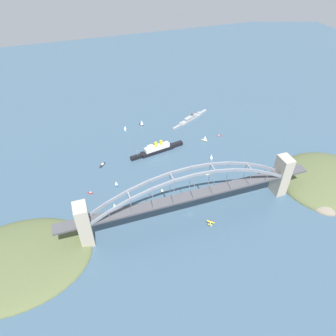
{
  "coord_description": "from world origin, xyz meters",
  "views": [
    {
      "loc": [
        -104.91,
        -225.2,
        275.9
      ],
      "look_at": [
        0.0,
        79.86,
        8.0
      ],
      "focal_mm": 33.19,
      "sensor_mm": 36.0,
      "label": 1
    }
  ],
  "objects_px": {
    "harbor_arch_bridge": "(191,196)",
    "small_boat_10": "(90,193)",
    "small_boat_8": "(207,173)",
    "ocean_liner": "(157,149)",
    "small_boat_5": "(142,123)",
    "seaplane_taxiing_near_bridge": "(210,223)",
    "small_boat_3": "(114,205)",
    "small_boat_9": "(205,138)",
    "small_boat_2": "(125,128)",
    "small_boat_4": "(102,165)",
    "small_boat_7": "(211,157)",
    "naval_cruiser": "(190,118)",
    "small_boat_6": "(116,183)",
    "small_boat_0": "(219,136)",
    "small_boat_1": "(162,190)"
  },
  "relations": [
    {
      "from": "small_boat_8",
      "to": "small_boat_10",
      "type": "xyz_separation_m",
      "value": [
        -155.01,
        15.32,
        -2.73
      ]
    },
    {
      "from": "small_boat_2",
      "to": "small_boat_4",
      "type": "relative_size",
      "value": 0.77
    },
    {
      "from": "small_boat_9",
      "to": "small_boat_2",
      "type": "bearing_deg",
      "value": 147.15
    },
    {
      "from": "ocean_liner",
      "to": "small_boat_6",
      "type": "bearing_deg",
      "value": -144.36
    },
    {
      "from": "small_boat_4",
      "to": "small_boat_7",
      "type": "xyz_separation_m",
      "value": [
        150.82,
        -36.69,
        3.52
      ]
    },
    {
      "from": "small_boat_0",
      "to": "small_boat_7",
      "type": "xyz_separation_m",
      "value": [
        -36.93,
        -50.02,
        3.69
      ]
    },
    {
      "from": "seaplane_taxiing_near_bridge",
      "to": "small_boat_8",
      "type": "relative_size",
      "value": 1.06
    },
    {
      "from": "small_boat_3",
      "to": "small_boat_7",
      "type": "relative_size",
      "value": 0.81
    },
    {
      "from": "ocean_liner",
      "to": "small_boat_0",
      "type": "distance_m",
      "value": 105.76
    },
    {
      "from": "small_boat_5",
      "to": "small_boat_7",
      "type": "xyz_separation_m",
      "value": [
        70.37,
        -121.61,
        -0.34
      ]
    },
    {
      "from": "small_boat_6",
      "to": "small_boat_9",
      "type": "xyz_separation_m",
      "value": [
        151.23,
        56.24,
        1.1
      ]
    },
    {
      "from": "harbor_arch_bridge",
      "to": "small_boat_1",
      "type": "relative_size",
      "value": 49.17
    },
    {
      "from": "small_boat_5",
      "to": "small_boat_9",
      "type": "xyz_separation_m",
      "value": [
        80.97,
        -75.9,
        -0.07
      ]
    },
    {
      "from": "small_boat_5",
      "to": "small_boat_8",
      "type": "height_order",
      "value": "small_boat_5"
    },
    {
      "from": "naval_cruiser",
      "to": "small_boat_2",
      "type": "relative_size",
      "value": 9.51
    },
    {
      "from": "naval_cruiser",
      "to": "small_boat_6",
      "type": "bearing_deg",
      "value": -141.7
    },
    {
      "from": "small_boat_0",
      "to": "small_boat_1",
      "type": "bearing_deg",
      "value": -143.87
    },
    {
      "from": "small_boat_8",
      "to": "naval_cruiser",
      "type": "bearing_deg",
      "value": 76.87
    },
    {
      "from": "small_boat_1",
      "to": "small_boat_5",
      "type": "xyz_separation_m",
      "value": [
        17.5,
        162.71,
        1.96
      ]
    },
    {
      "from": "small_boat_5",
      "to": "small_boat_10",
      "type": "distance_m",
      "value": 172.01
    },
    {
      "from": "small_boat_4",
      "to": "naval_cruiser",
      "type": "bearing_deg",
      "value": 24.32
    },
    {
      "from": "naval_cruiser",
      "to": "small_boat_4",
      "type": "relative_size",
      "value": 7.29
    },
    {
      "from": "seaplane_taxiing_near_bridge",
      "to": "small_boat_3",
      "type": "bearing_deg",
      "value": 147.78
    },
    {
      "from": "small_boat_8",
      "to": "small_boat_10",
      "type": "relative_size",
      "value": 1.23
    },
    {
      "from": "harbor_arch_bridge",
      "to": "small_boat_9",
      "type": "distance_m",
      "value": 157.51
    },
    {
      "from": "naval_cruiser",
      "to": "small_boat_8",
      "type": "bearing_deg",
      "value": -103.13
    },
    {
      "from": "small_boat_4",
      "to": "small_boat_7",
      "type": "bearing_deg",
      "value": -13.67
    },
    {
      "from": "small_boat_1",
      "to": "small_boat_4",
      "type": "height_order",
      "value": "small_boat_1"
    },
    {
      "from": "small_boat_2",
      "to": "small_boat_10",
      "type": "xyz_separation_m",
      "value": [
        -75.37,
        -131.73,
        -2.83
      ]
    },
    {
      "from": "seaplane_taxiing_near_bridge",
      "to": "small_boat_4",
      "type": "relative_size",
      "value": 0.78
    },
    {
      "from": "small_boat_4",
      "to": "small_boat_6",
      "type": "xyz_separation_m",
      "value": [
        10.18,
        -47.22,
        2.69
      ]
    },
    {
      "from": "small_boat_5",
      "to": "small_boat_7",
      "type": "relative_size",
      "value": 1.09
    },
    {
      "from": "harbor_arch_bridge",
      "to": "small_boat_1",
      "type": "distance_m",
      "value": 57.43
    },
    {
      "from": "small_boat_8",
      "to": "small_boat_9",
      "type": "relative_size",
      "value": 0.78
    },
    {
      "from": "small_boat_4",
      "to": "small_boat_7",
      "type": "relative_size",
      "value": 1.13
    },
    {
      "from": "ocean_liner",
      "to": "small_boat_5",
      "type": "xyz_separation_m",
      "value": [
        -2.01,
        80.31,
        -0.63
      ]
    },
    {
      "from": "small_boat_2",
      "to": "small_boat_9",
      "type": "bearing_deg",
      "value": -32.85
    },
    {
      "from": "small_boat_7",
      "to": "ocean_liner",
      "type": "bearing_deg",
      "value": 148.87
    },
    {
      "from": "small_boat_7",
      "to": "small_boat_9",
      "type": "distance_m",
      "value": 46.92
    },
    {
      "from": "harbor_arch_bridge",
      "to": "small_boat_10",
      "type": "xyz_separation_m",
      "value": [
        -106.32,
        73.2,
        -28.85
      ]
    },
    {
      "from": "seaplane_taxiing_near_bridge",
      "to": "small_boat_2",
      "type": "xyz_separation_m",
      "value": [
        -46.87,
        227.08,
        1.35
      ]
    },
    {
      "from": "small_boat_2",
      "to": "seaplane_taxiing_near_bridge",
      "type": "bearing_deg",
      "value": -78.34
    },
    {
      "from": "harbor_arch_bridge",
      "to": "small_boat_7",
      "type": "height_order",
      "value": "harbor_arch_bridge"
    },
    {
      "from": "small_boat_8",
      "to": "harbor_arch_bridge",
      "type": "bearing_deg",
      "value": -130.07
    },
    {
      "from": "ocean_liner",
      "to": "small_boat_1",
      "type": "xyz_separation_m",
      "value": [
        -19.51,
        -82.4,
        -2.59
      ]
    },
    {
      "from": "small_boat_3",
      "to": "small_boat_0",
      "type": "bearing_deg",
      "value": 27.7
    },
    {
      "from": "ocean_liner",
      "to": "small_boat_1",
      "type": "distance_m",
      "value": 84.71
    },
    {
      "from": "naval_cruiser",
      "to": "small_boat_10",
      "type": "relative_size",
      "value": 12.14
    },
    {
      "from": "naval_cruiser",
      "to": "seaplane_taxiing_near_bridge",
      "type": "xyz_separation_m",
      "value": [
        -65.63,
        -220.83,
        -0.47
      ]
    },
    {
      "from": "small_boat_3",
      "to": "small_boat_9",
      "type": "xyz_separation_m",
      "value": [
        161.28,
        94.2,
        1.03
      ]
    }
  ]
}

